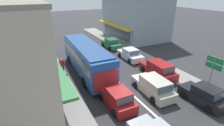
% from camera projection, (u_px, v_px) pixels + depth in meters
% --- Properties ---
extents(ground_plane, '(140.00, 140.00, 0.00)m').
position_uv_depth(ground_plane, '(130.00, 93.00, 15.70)').
color(ground_plane, '#2D2D30').
extents(lane_centre_line, '(0.20, 28.00, 0.01)m').
position_uv_depth(lane_centre_line, '(110.00, 75.00, 18.99)').
color(lane_centre_line, silver).
rests_on(lane_centre_line, ground).
extents(sidewalk_left, '(5.20, 44.00, 0.14)m').
position_uv_depth(sidewalk_left, '(42.00, 80.00, 17.78)').
color(sidewalk_left, gray).
rests_on(sidewalk_left, ground).
extents(kerb_right, '(2.80, 44.00, 0.12)m').
position_uv_depth(kerb_right, '(145.00, 59.00, 23.19)').
color(kerb_right, gray).
rests_on(kerb_right, ground).
extents(building_right_far, '(9.13, 12.01, 9.37)m').
position_uv_depth(building_right_far, '(135.00, 12.00, 32.49)').
color(building_right_far, '#84939E').
rests_on(building_right_far, ground).
extents(city_bus, '(2.95, 10.92, 3.23)m').
position_uv_depth(city_bus, '(86.00, 56.00, 18.91)').
color(city_bus, '#1E4C99').
rests_on(city_bus, ground).
extents(hatchback_queue_gap_filler, '(1.83, 3.71, 1.54)m').
position_uv_depth(hatchback_queue_gap_filler, '(117.00, 98.00, 13.62)').
color(hatchback_queue_gap_filler, maroon).
rests_on(hatchback_queue_gap_filler, ground).
extents(wagon_adjacent_lane_lead, '(2.10, 4.58, 1.58)m').
position_uv_depth(wagon_adjacent_lane_lead, '(153.00, 86.00, 15.28)').
color(wagon_adjacent_lane_lead, '#B7B29E').
rests_on(wagon_adjacent_lane_lead, ground).
extents(parked_hatchback_kerb_front, '(1.91, 3.75, 1.54)m').
position_uv_depth(parked_hatchback_kerb_front, '(204.00, 95.00, 14.06)').
color(parked_hatchback_kerb_front, black).
rests_on(parked_hatchback_kerb_front, ground).
extents(parked_wagon_kerb_second, '(2.04, 4.55, 1.58)m').
position_uv_depth(parked_wagon_kerb_second, '(158.00, 69.00, 18.52)').
color(parked_wagon_kerb_second, maroon).
rests_on(parked_wagon_kerb_second, ground).
extents(parked_sedan_kerb_third, '(1.92, 4.21, 1.47)m').
position_uv_depth(parked_sedan_kerb_third, '(130.00, 54.00, 23.02)').
color(parked_sedan_kerb_third, silver).
rests_on(parked_sedan_kerb_third, ground).
extents(parked_sedan_kerb_rear, '(1.91, 4.21, 1.47)m').
position_uv_depth(parked_sedan_kerb_rear, '(111.00, 44.00, 27.68)').
color(parked_sedan_kerb_rear, '#1E6638').
rests_on(parked_sedan_kerb_rear, ground).
extents(traffic_light_downstreet, '(0.33, 0.24, 4.20)m').
position_uv_depth(traffic_light_downstreet, '(48.00, 27.00, 29.28)').
color(traffic_light_downstreet, gray).
rests_on(traffic_light_downstreet, ground).
extents(directional_road_sign, '(0.10, 1.40, 3.60)m').
position_uv_depth(directional_road_sign, '(213.00, 67.00, 14.34)').
color(directional_road_sign, gray).
rests_on(directional_road_sign, ground).
extents(pedestrian_with_handbag_near, '(0.64, 0.43, 1.63)m').
position_uv_depth(pedestrian_with_handbag_near, '(62.00, 64.00, 18.94)').
color(pedestrian_with_handbag_near, '#232838').
rests_on(pedestrian_with_handbag_near, sidewalk_left).
extents(pedestrian_browsing_midblock, '(0.53, 0.35, 1.63)m').
position_uv_depth(pedestrian_browsing_midblock, '(65.00, 79.00, 15.84)').
color(pedestrian_browsing_midblock, '#4C4742').
rests_on(pedestrian_browsing_midblock, sidewalk_left).
extents(pedestrian_far_walker, '(0.49, 0.61, 1.63)m').
position_uv_depth(pedestrian_far_walker, '(54.00, 58.00, 20.57)').
color(pedestrian_far_walker, '#333338').
rests_on(pedestrian_far_walker, sidewalk_left).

